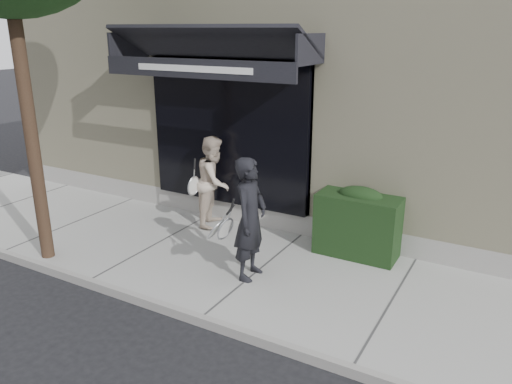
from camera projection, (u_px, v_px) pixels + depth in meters
The scene contains 7 objects.
ground at pixel (261, 275), 7.66m from camera, with size 80.00×80.00×0.00m, color black.
sidewalk at pixel (261, 272), 7.64m from camera, with size 20.00×3.00×0.12m, color #A0A09B.
curb at pixel (202, 320), 6.36m from camera, with size 20.00×0.10×0.14m, color gray.
building_facade at pixel (370, 70), 10.91m from camera, with size 14.30×8.04×5.64m.
hedge at pixel (359, 222), 7.98m from camera, with size 1.30×0.70×1.14m.
pedestrian_front at pixel (250, 219), 7.12m from camera, with size 0.74×0.82×1.81m.
pedestrian_back at pixel (214, 181), 9.10m from camera, with size 0.82×0.96×1.67m.
Camera 1 is at (3.32, -6.02, 3.62)m, focal length 35.00 mm.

